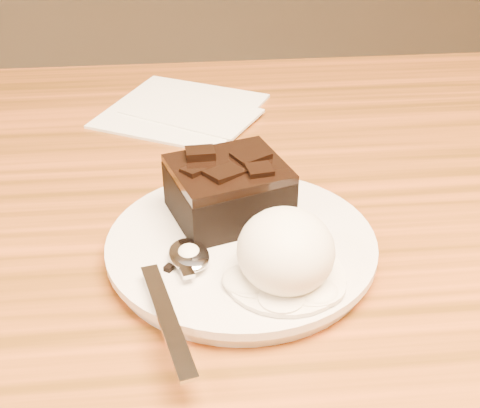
{
  "coord_description": "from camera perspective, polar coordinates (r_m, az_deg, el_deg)",
  "views": [
    {
      "loc": [
        -0.08,
        -0.39,
        1.05
      ],
      "look_at": [
        -0.04,
        0.01,
        0.79
      ],
      "focal_mm": 50.27,
      "sensor_mm": 36.0,
      "label": 1
    }
  ],
  "objects": [
    {
      "name": "plate",
      "position": [
        0.49,
        0.11,
        -3.81
      ],
      "size": [
        0.19,
        0.19,
        0.02
      ],
      "primitive_type": "cylinder",
      "color": "silver",
      "rests_on": "dining_table"
    },
    {
      "name": "brownie",
      "position": [
        0.5,
        -0.98,
        0.84
      ],
      "size": [
        0.1,
        0.09,
        0.04
      ],
      "primitive_type": "cube",
      "rotation": [
        0.0,
        0.0,
        0.3
      ],
      "color": "black",
      "rests_on": "plate"
    },
    {
      "name": "ice_cream_scoop",
      "position": [
        0.43,
        3.91,
        -3.97
      ],
      "size": [
        0.06,
        0.07,
        0.05
      ],
      "primitive_type": "ellipsoid",
      "color": "white",
      "rests_on": "plate"
    },
    {
      "name": "melt_puddle",
      "position": [
        0.45,
        3.81,
        -6.17
      ],
      "size": [
        0.08,
        0.08,
        0.0
      ],
      "primitive_type": "cylinder",
      "color": "white",
      "rests_on": "plate"
    },
    {
      "name": "spoon",
      "position": [
        0.46,
        -4.35,
        -4.52
      ],
      "size": [
        0.06,
        0.16,
        0.01
      ],
      "primitive_type": null,
      "rotation": [
        0.0,
        0.0,
        0.23
      ],
      "color": "silver",
      "rests_on": "plate"
    },
    {
      "name": "napkin",
      "position": [
        0.71,
        -5.01,
        8.0
      ],
      "size": [
        0.2,
        0.2,
        0.01
      ],
      "primitive_type": "cube",
      "rotation": [
        0.0,
        0.0,
        -0.49
      ],
      "color": "white",
      "rests_on": "dining_table"
    },
    {
      "name": "crumb_a",
      "position": [
        0.46,
        -6.07,
        -5.43
      ],
      "size": [
        0.01,
        0.01,
        0.0
      ],
      "primitive_type": "cube",
      "rotation": [
        0.0,
        0.0,
        0.95
      ],
      "color": "black",
      "rests_on": "plate"
    },
    {
      "name": "crumb_b",
      "position": [
        0.49,
        2.4,
        -2.58
      ],
      "size": [
        0.01,
        0.01,
        0.0
      ],
      "primitive_type": "cube",
      "rotation": [
        0.0,
        0.0,
        1.34
      ],
      "color": "black",
      "rests_on": "plate"
    },
    {
      "name": "crumb_c",
      "position": [
        0.5,
        1.72,
        -1.6
      ],
      "size": [
        0.01,
        0.01,
        0.0
      ],
      "primitive_type": "cube",
      "rotation": [
        0.0,
        0.0,
        0.69
      ],
      "color": "black",
      "rests_on": "plate"
    }
  ]
}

